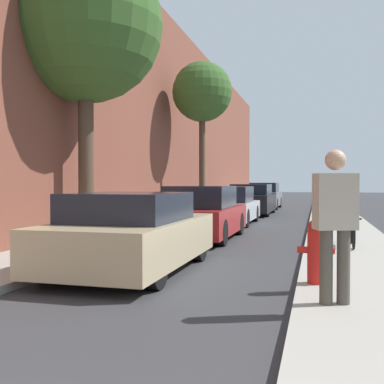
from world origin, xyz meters
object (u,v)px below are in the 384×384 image
bicycle (352,231)px  parked_car_grey (265,196)px  parked_car_champagne (132,233)px  fire_hydrant (316,250)px  parked_car_red (202,214)px  parked_car_black (252,200)px  pedestrian (335,217)px  parked_car_silver (229,206)px  street_tree_far (202,93)px  street_tree_near (85,26)px

bicycle → parked_car_grey: bearing=103.1°
parked_car_champagne → fire_hydrant: parked_car_champagne is taller
parked_car_red → parked_car_grey: (-0.01, 15.27, 0.05)m
parked_car_black → pedestrian: (3.17, -16.28, 0.42)m
parked_car_champagne → pedestrian: bearing=-29.2°
parked_car_champagne → parked_car_silver: 9.22m
parked_car_black → street_tree_far: street_tree_far is taller
parked_car_champagne → pedestrian: pedestrian is taller
pedestrian → parked_car_red: bearing=96.6°
street_tree_far → bicycle: street_tree_far is taller
parked_car_champagne → street_tree_near: (-2.43, 2.92, 4.67)m
street_tree_far → pedestrian: street_tree_far is taller
parked_car_silver → parked_car_grey: 10.66m
street_tree_near → pedestrian: bearing=-39.9°
fire_hydrant → pedestrian: size_ratio=0.50×
parked_car_black → street_tree_far: size_ratio=0.72×
fire_hydrant → bicycle: fire_hydrant is taller
parked_car_silver → bicycle: 7.10m
parked_car_red → bicycle: 3.94m
pedestrian → parked_car_champagne: bearing=131.3°
parked_car_silver → parked_car_red: bearing=-88.3°
street_tree_far → parked_car_silver: bearing=-50.2°
parked_car_black → street_tree_far: (-1.56, -3.53, 4.47)m
street_tree_far → street_tree_near: bearing=-96.6°
parked_car_champagne → street_tree_far: size_ratio=0.63×
fire_hydrant → parked_car_champagne: bearing=165.9°
parked_car_champagne → parked_car_grey: 19.89m
parked_car_silver → pedestrian: 11.51m
parked_car_champagne → bicycle: parked_car_champagne is taller
parked_car_silver → street_tree_far: street_tree_far is taller
parked_car_black → bicycle: 11.84m
parked_car_red → parked_car_black: bearing=90.1°
parked_car_grey → street_tree_far: (-1.57, -8.93, 4.44)m
parked_car_champagne → parked_car_red: size_ratio=0.99×
street_tree_far → bicycle: 10.46m
parked_car_black → bicycle: parked_car_black is taller
parked_car_grey → street_tree_far: 10.10m
parked_car_grey → fire_hydrant: (2.95, -20.64, -0.14)m
parked_car_grey → bicycle: bearing=-77.5°
parked_car_grey → fire_hydrant: 20.85m
bicycle → pedestrian: bearing=-95.5°
fire_hydrant → bicycle: size_ratio=0.57×
parked_car_champagne → parked_car_grey: bearing=89.8°
parked_car_champagne → pedestrian: (3.23, -1.80, 0.47)m
street_tree_near → parked_car_silver: bearing=69.4°
street_tree_near → parked_car_champagne: bearing=-50.3°
parked_car_champagne → bicycle: (3.77, 3.24, -0.19)m
fire_hydrant → parked_car_silver: bearing=107.1°
parked_car_champagne → parked_car_grey: parked_car_grey is taller
parked_car_silver → street_tree_far: size_ratio=0.63×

